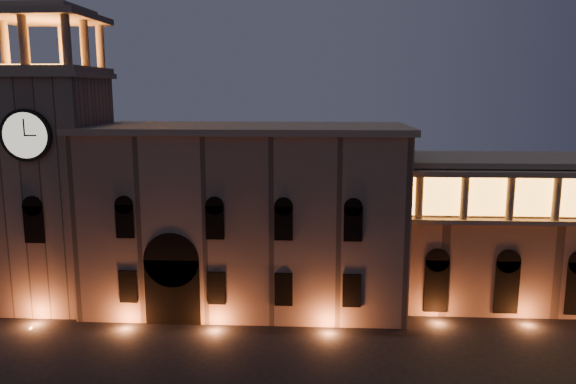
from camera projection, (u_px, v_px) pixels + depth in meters
The scene contains 2 objects.
government_building at pixel (246, 216), 54.77m from camera, with size 30.80×12.80×17.60m.
clock_tower at pixel (54, 178), 54.15m from camera, with size 9.80×9.80×32.40m.
Camera 1 is at (4.94, -31.26, 20.79)m, focal length 35.00 mm.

